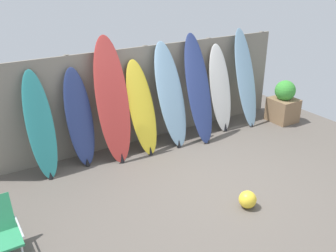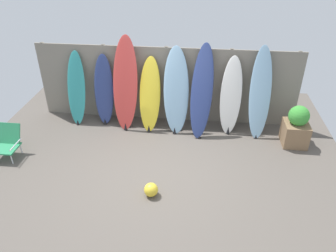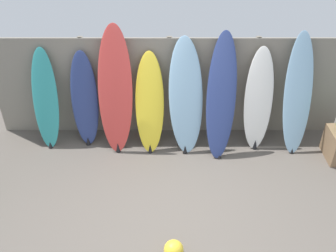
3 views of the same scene
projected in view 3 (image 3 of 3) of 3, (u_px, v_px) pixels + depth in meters
The scene contains 11 objects.
ground at pixel (169, 211), 5.36m from camera, with size 7.68×7.68×0.00m, color #5B544C.
fence_back at pixel (168, 87), 6.49m from camera, with size 6.08×0.11×1.80m.
surfboard_teal_0 at pixel (44, 100), 6.25m from camera, with size 0.43×0.55×1.69m.
surfboard_navy_1 at pixel (84, 100), 6.30m from camera, with size 0.47×0.46×1.64m.
surfboard_red_2 at pixel (114, 92), 6.06m from camera, with size 0.59×0.64×2.11m.
surfboard_yellow_3 at pixel (149, 104), 6.22m from camera, with size 0.48×0.69×1.63m.
surfboard_skyblue_4 at pixel (185, 97), 6.13m from camera, with size 0.65×0.76×1.89m.
surfboard_navy_5 at pixel (220, 97), 6.04m from camera, with size 0.56×0.88×1.98m.
surfboard_white_6 at pixel (257, 100), 6.24m from camera, with size 0.50×0.59×1.71m.
surfboard_skyblue_7 at pixel (297, 95), 6.12m from camera, with size 0.46×0.68×1.97m.
beach_ball at pixel (173, 250), 4.67m from camera, with size 0.25×0.25×0.25m, color yellow.
Camera 3 is at (-0.02, -3.69, 4.07)m, focal length 40.00 mm.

